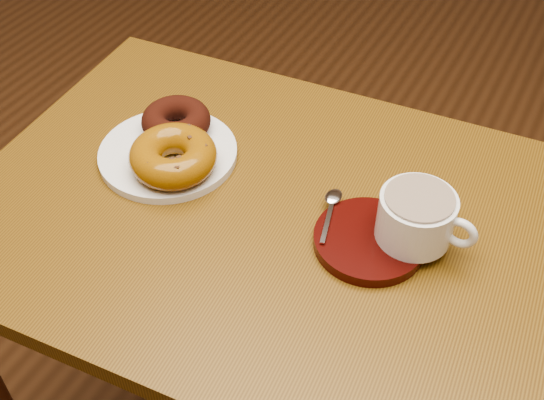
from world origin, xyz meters
The scene contains 7 objects.
cafe_table centered at (-0.28, -0.14, 0.63)m, with size 0.83×0.65×0.74m.
donut_plate centered at (-0.45, -0.11, 0.75)m, with size 0.20×0.20×0.01m, color white.
donut_cinnamon centered at (-0.46, -0.06, 0.78)m, with size 0.10×0.10×0.04m, color #36120A.
donut_caramel centered at (-0.42, -0.14, 0.78)m, with size 0.13×0.13×0.05m.
saucer centered at (-0.12, -0.13, 0.75)m, with size 0.14×0.14×0.02m, color #330907.
coffee_cup centered at (-0.08, -0.11, 0.79)m, with size 0.13×0.10×0.07m.
teaspoon centered at (-0.19, -0.10, 0.76)m, with size 0.04×0.10×0.01m.
Camera 1 is at (0.04, -0.71, 1.39)m, focal length 45.00 mm.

